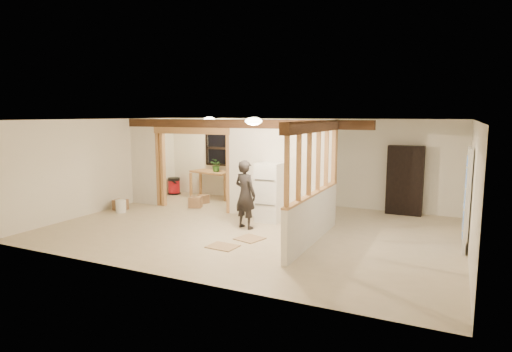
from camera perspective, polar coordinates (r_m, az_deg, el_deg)
The scene contains 30 objects.
floor at distance 9.95m, azimuth -0.63°, elevation -7.07°, with size 9.00×6.50×0.01m, color #C3B091.
ceiling at distance 9.60m, azimuth -0.65°, elevation 7.50°, with size 9.00×6.50×0.01m, color white.
wall_back at distance 12.68m, azimuth 5.81°, elevation 1.97°, with size 9.00×0.01×2.50m, color white.
wall_front at distance 6.97m, azimuth -12.45°, elevation -3.31°, with size 9.00×0.01×2.50m, color white.
wall_left at distance 12.34m, azimuth -19.79°, elevation 1.36°, with size 0.01×6.50×2.50m, color white.
wall_right at distance 8.74m, azimuth 26.93°, elevation -1.69°, with size 0.01×6.50×2.50m, color white.
partition_left_stub at distance 12.91m, azimuth -14.61°, elevation 1.86°, with size 0.90×0.12×2.50m, color silver.
partition_center at distance 10.71m, azimuth 3.14°, elevation 0.85°, with size 2.80×0.12×2.50m, color silver.
doorway_frame at distance 11.94m, azimuth -8.49°, elevation 0.82°, with size 2.46×0.14×2.20m, color #B4814B.
header_beam_back at distance 11.13m, azimuth -2.59°, elevation 6.97°, with size 7.00×0.18×0.22m, color #4B2E19.
header_beam_right at distance 8.64m, azimuth 7.81°, elevation 6.55°, with size 0.18×3.30×0.22m, color #4B2E19.
pony_wall at distance 8.89m, azimuth 7.58°, elevation -5.65°, with size 0.12×3.20×1.00m, color silver.
stud_partition at distance 8.69m, azimuth 7.72°, elevation 1.80°, with size 0.14×3.20×1.32m, color #B4814B.
window_back at distance 13.67m, azimuth -4.63°, elevation 3.70°, with size 1.12×0.10×1.10m, color black.
french_door at distance 9.18m, azimuth 26.27°, elevation -2.80°, with size 0.12×0.86×2.00m, color white.
ceiling_dome_main at distance 9.02m, azimuth -0.33°, elevation 7.33°, with size 0.36×0.36×0.16m, color #FFEABF.
ceiling_dome_util at distance 12.83m, azimuth -6.24°, elevation 7.54°, with size 0.32×0.32×0.14m, color #FFEABF.
hanging_bulb at distance 11.98m, azimuth -5.93°, elevation 6.07°, with size 0.07×0.07×0.07m, color #FFD88C.
refrigerator at distance 10.51m, azimuth 1.83°, elevation -2.17°, with size 0.60×0.58×1.45m, color white.
woman at distance 9.84m, azimuth -1.45°, elevation -2.47°, with size 0.58×0.38×1.59m, color black.
work_table at distance 13.57m, azimuth -5.83°, elevation -1.12°, with size 1.36×0.68×0.86m, color #B4814B.
potted_plant at distance 13.29m, azimuth -5.29°, elevation 1.44°, with size 0.37×0.32×0.41m, color #30732C.
shop_vac at distance 14.37m, azimuth -10.87°, elevation -1.30°, with size 0.43×0.43×0.56m, color maroon.
bookshelf at distance 11.85m, azimuth 19.24°, elevation -0.55°, with size 0.91×0.30×1.82m, color black.
bucket at distance 12.08m, azimuth -17.57°, elevation -3.86°, with size 0.27×0.27×0.34m, color white.
box_util_a at distance 12.29m, azimuth -8.08°, elevation -3.45°, with size 0.35×0.30×0.30m, color #906845.
box_util_b at distance 12.85m, azimuth -7.01°, elevation -3.06°, with size 0.26×0.26×0.24m, color #906845.
box_front at distance 12.43m, azimuth -17.62°, elevation -3.67°, with size 0.35×0.28×0.28m, color #906845.
floor_panel_near at distance 9.16m, azimuth -0.85°, elevation -8.34°, with size 0.51×0.51×0.02m, color tan.
floor_panel_far at distance 8.66m, azimuth -4.48°, elevation -9.35°, with size 0.57×0.46×0.02m, color tan.
Camera 1 is at (4.21, -8.63, 2.62)m, focal length 30.00 mm.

